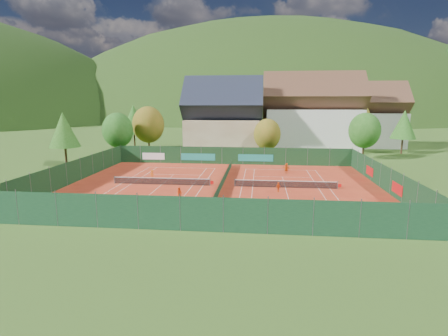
% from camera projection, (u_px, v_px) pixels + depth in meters
% --- Properties ---
extents(ground, '(600.00, 600.00, 0.00)m').
position_uv_depth(ground, '(222.00, 186.00, 44.85)').
color(ground, '#31561B').
rests_on(ground, ground).
extents(clay_pad, '(40.00, 32.00, 0.01)m').
position_uv_depth(clay_pad, '(222.00, 186.00, 44.85)').
color(clay_pad, '#B4321A').
rests_on(clay_pad, ground).
extents(court_markings_left, '(11.03, 23.83, 0.00)m').
position_uv_depth(court_markings_left, '(162.00, 185.00, 45.66)').
color(court_markings_left, white).
rests_on(court_markings_left, ground).
extents(court_markings_right, '(11.03, 23.83, 0.00)m').
position_uv_depth(court_markings_right, '(285.00, 188.00, 44.03)').
color(court_markings_right, white).
rests_on(court_markings_right, ground).
extents(tennis_net_left, '(13.30, 0.10, 1.02)m').
position_uv_depth(tennis_net_left, '(163.00, 181.00, 45.55)').
color(tennis_net_left, '#59595B').
rests_on(tennis_net_left, ground).
extents(tennis_net_right, '(13.30, 0.10, 1.02)m').
position_uv_depth(tennis_net_right, '(287.00, 184.00, 43.92)').
color(tennis_net_right, '#59595B').
rests_on(tennis_net_right, ground).
extents(court_divider, '(0.03, 28.80, 1.00)m').
position_uv_depth(court_divider, '(222.00, 182.00, 44.75)').
color(court_divider, '#143720').
rests_on(court_divider, ground).
extents(fence_north, '(40.00, 0.10, 3.00)m').
position_uv_depth(fence_north, '(230.00, 156.00, 60.24)').
color(fence_north, '#13361A').
rests_on(fence_north, ground).
extents(fence_south, '(40.00, 0.04, 3.00)m').
position_uv_depth(fence_south, '(202.00, 214.00, 28.93)').
color(fence_south, '#143921').
rests_on(fence_south, ground).
extents(fence_west, '(0.04, 32.00, 3.00)m').
position_uv_depth(fence_west, '(74.00, 172.00, 46.60)').
color(fence_west, '#14381B').
rests_on(fence_west, ground).
extents(fence_east, '(0.09, 32.00, 3.00)m').
position_uv_depth(fence_east, '(385.00, 178.00, 42.59)').
color(fence_east, '#12331A').
rests_on(fence_east, ground).
extents(chalet, '(16.20, 12.00, 16.00)m').
position_uv_depth(chalet, '(224.00, 121.00, 73.22)').
color(chalet, beige).
rests_on(chalet, ground).
extents(hotel_block_a, '(21.60, 11.00, 17.25)m').
position_uv_depth(hotel_block_a, '(312.00, 117.00, 77.01)').
color(hotel_block_a, silver).
rests_on(hotel_block_a, ground).
extents(hotel_block_b, '(17.28, 10.00, 15.50)m').
position_uv_depth(hotel_block_b, '(367.00, 119.00, 83.54)').
color(hotel_block_b, silver).
rests_on(hotel_block_b, ground).
extents(tree_west_front, '(5.72, 5.72, 8.69)m').
position_uv_depth(tree_west_front, '(118.00, 130.00, 65.62)').
color(tree_west_front, '#442818').
rests_on(tree_west_front, ground).
extents(tree_west_mid, '(6.44, 6.44, 9.78)m').
position_uv_depth(tree_west_mid, '(148.00, 125.00, 70.94)').
color(tree_west_mid, '#483219').
rests_on(tree_west_mid, ground).
extents(tree_west_back, '(5.60, 5.60, 10.00)m').
position_uv_depth(tree_west_back, '(134.00, 119.00, 79.24)').
color(tree_west_back, '#432B18').
rests_on(tree_west_back, ground).
extents(tree_center, '(5.01, 5.01, 7.60)m').
position_uv_depth(tree_center, '(267.00, 134.00, 64.85)').
color(tree_center, '#402D17').
rests_on(tree_center, ground).
extents(tree_east_front, '(5.72, 5.72, 8.69)m').
position_uv_depth(tree_east_front, '(365.00, 131.00, 64.84)').
color(tree_east_front, '#452F18').
rests_on(tree_east_front, ground).
extents(tree_east_mid, '(5.04, 5.04, 9.00)m').
position_uv_depth(tree_east_mid, '(404.00, 125.00, 71.52)').
color(tree_east_mid, '#412817').
rests_on(tree_east_mid, ground).
extents(tree_west_side, '(5.04, 5.04, 9.00)m').
position_uv_depth(tree_west_side, '(64.00, 130.00, 58.28)').
color(tree_west_side, '#4A2C1A').
rests_on(tree_west_side, ground).
extents(tree_east_back, '(7.15, 7.15, 10.86)m').
position_uv_depth(tree_east_back, '(354.00, 119.00, 80.02)').
color(tree_east_back, '#412A17').
rests_on(tree_east_back, ground).
extents(mountain_backdrop, '(820.00, 530.00, 242.00)m').
position_uv_depth(mountain_backdrop, '(290.00, 166.00, 277.48)').
color(mountain_backdrop, '#1A3110').
rests_on(mountain_backdrop, ground).
extents(ball_hopper, '(0.34, 0.34, 0.80)m').
position_uv_depth(ball_hopper, '(346.00, 217.00, 31.21)').
color(ball_hopper, slate).
rests_on(ball_hopper, ground).
extents(loose_ball_0, '(0.07, 0.07, 0.07)m').
position_uv_depth(loose_ball_0, '(150.00, 195.00, 40.27)').
color(loose_ball_0, '#CCD833').
rests_on(loose_ball_0, ground).
extents(loose_ball_1, '(0.07, 0.07, 0.07)m').
position_uv_depth(loose_ball_1, '(241.00, 212.00, 34.25)').
color(loose_ball_1, '#CCD833').
rests_on(loose_ball_1, ground).
extents(loose_ball_2, '(0.07, 0.07, 0.07)m').
position_uv_depth(loose_ball_2, '(248.00, 178.00, 49.59)').
color(loose_ball_2, '#CCD833').
rests_on(loose_ball_2, ground).
extents(loose_ball_3, '(0.07, 0.07, 0.07)m').
position_uv_depth(loose_ball_3, '(207.00, 170.00, 54.88)').
color(loose_ball_3, '#CCD833').
rests_on(loose_ball_3, ground).
extents(loose_ball_4, '(0.07, 0.07, 0.07)m').
position_uv_depth(loose_ball_4, '(290.00, 191.00, 42.12)').
color(loose_ball_4, '#CCD833').
rests_on(loose_ball_4, ground).
extents(player_left_near, '(0.53, 0.37, 1.39)m').
position_uv_depth(player_left_near, '(116.00, 203.00, 35.10)').
color(player_left_near, '#CF5E12').
rests_on(player_left_near, ground).
extents(player_left_mid, '(0.78, 0.65, 1.45)m').
position_uv_depth(player_left_mid, '(179.00, 194.00, 38.32)').
color(player_left_mid, '#FB4D16').
rests_on(player_left_mid, ground).
extents(player_left_far, '(0.91, 0.74, 1.24)m').
position_uv_depth(player_left_far, '(152.00, 174.00, 49.14)').
color(player_left_far, orange).
rests_on(player_left_far, ground).
extents(player_right_near, '(0.73, 0.71, 1.23)m').
position_uv_depth(player_right_near, '(278.00, 187.00, 41.87)').
color(player_right_near, '#F25915').
rests_on(player_right_near, ground).
extents(player_right_far_a, '(0.68, 0.52, 1.24)m').
position_uv_depth(player_right_far_a, '(287.00, 167.00, 54.62)').
color(player_right_far_a, '#F75515').
rests_on(player_right_far_a, ground).
extents(player_right_far_b, '(1.37, 0.47, 1.46)m').
position_uv_depth(player_right_far_b, '(286.00, 169.00, 52.76)').
color(player_right_far_b, '#D65413').
rests_on(player_right_far_b, ground).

